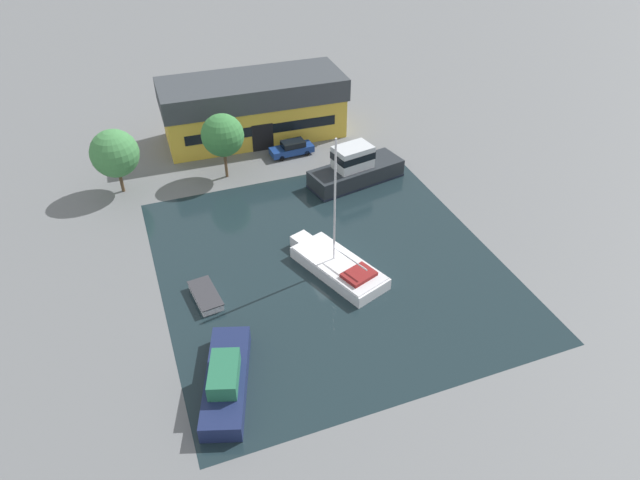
% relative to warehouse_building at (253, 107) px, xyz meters
% --- Properties ---
extents(ground_plane, '(440.00, 440.00, 0.00)m').
position_rel_warehouse_building_xyz_m(ground_plane, '(-0.57, -24.61, -3.39)').
color(ground_plane, slate).
extents(water_canal, '(26.66, 28.62, 0.01)m').
position_rel_warehouse_building_xyz_m(water_canal, '(-0.57, -24.61, -3.38)').
color(water_canal, '#19282D').
rests_on(water_canal, ground).
extents(warehouse_building, '(20.11, 8.33, 6.68)m').
position_rel_warehouse_building_xyz_m(warehouse_building, '(0.00, 0.00, 0.00)').
color(warehouse_building, gold).
rests_on(warehouse_building, ground).
extents(quay_tree_near_building, '(4.15, 4.15, 6.65)m').
position_rel_warehouse_building_xyz_m(quay_tree_near_building, '(-5.12, -7.88, 1.18)').
color(quay_tree_near_building, brown).
rests_on(quay_tree_near_building, ground).
extents(quay_tree_by_water, '(4.50, 4.50, 6.35)m').
position_rel_warehouse_building_xyz_m(quay_tree_by_water, '(-15.16, -7.08, 0.71)').
color(quay_tree_by_water, brown).
rests_on(quay_tree_by_water, ground).
extents(parked_car, '(4.71, 1.99, 1.59)m').
position_rel_warehouse_building_xyz_m(parked_car, '(2.47, -5.87, -2.59)').
color(parked_car, navy).
rests_on(parked_car, ground).
extents(sailboat_moored, '(6.00, 9.64, 11.58)m').
position_rel_warehouse_building_xyz_m(sailboat_moored, '(-0.28, -25.62, -2.78)').
color(sailboat_moored, white).
rests_on(sailboat_moored, water_canal).
extents(motor_cruiser, '(10.01, 5.17, 3.96)m').
position_rel_warehouse_building_xyz_m(motor_cruiser, '(6.52, -13.34, -1.96)').
color(motor_cruiser, '#23282D').
rests_on(motor_cruiser, water_canal).
extents(small_dinghy, '(2.14, 3.92, 0.64)m').
position_rel_warehouse_building_xyz_m(small_dinghy, '(-10.76, -25.16, -3.05)').
color(small_dinghy, silver).
rests_on(small_dinghy, water_canal).
extents(cabin_boat, '(4.96, 8.55, 2.37)m').
position_rel_warehouse_building_xyz_m(cabin_boat, '(-11.15, -33.87, -2.52)').
color(cabin_boat, '#19234C').
rests_on(cabin_boat, water_canal).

